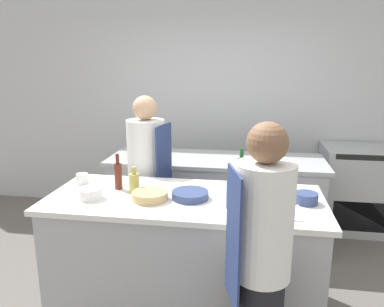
# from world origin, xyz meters

# --- Properties ---
(ground_plane) EXTENTS (16.00, 16.00, 0.00)m
(ground_plane) POSITION_xyz_m (0.00, 0.00, 0.00)
(ground_plane) COLOR #605B56
(wall_back) EXTENTS (8.00, 0.06, 2.80)m
(wall_back) POSITION_xyz_m (0.00, 2.13, 1.40)
(wall_back) COLOR silver
(wall_back) RESTS_ON ground_plane
(prep_counter) EXTENTS (2.07, 0.88, 0.94)m
(prep_counter) POSITION_xyz_m (0.00, 0.00, 0.47)
(prep_counter) COLOR #A8AAAF
(prep_counter) RESTS_ON ground_plane
(pass_counter) EXTENTS (2.25, 0.74, 0.94)m
(pass_counter) POSITION_xyz_m (0.12, 1.18, 0.47)
(pass_counter) COLOR #A8AAAF
(pass_counter) RESTS_ON ground_plane
(oven_range) EXTENTS (0.87, 0.64, 0.98)m
(oven_range) POSITION_xyz_m (1.75, 1.76, 0.49)
(oven_range) COLOR #A8AAAF
(oven_range) RESTS_ON ground_plane
(chef_at_prep_near) EXTENTS (0.37, 0.36, 1.63)m
(chef_at_prep_near) POSITION_xyz_m (0.55, -0.67, 0.82)
(chef_at_prep_near) COLOR black
(chef_at_prep_near) RESTS_ON ground_plane
(chef_at_stove) EXTENTS (0.39, 0.38, 1.62)m
(chef_at_stove) POSITION_xyz_m (-0.49, 0.69, 0.81)
(chef_at_stove) COLOR black
(chef_at_stove) RESTS_ON ground_plane
(bottle_olive_oil) EXTENTS (0.06, 0.06, 0.29)m
(bottle_olive_oil) POSITION_xyz_m (-0.55, 0.10, 1.05)
(bottle_olive_oil) COLOR #5B2319
(bottle_olive_oil) RESTS_ON prep_counter
(bottle_vinegar) EXTENTS (0.08, 0.08, 0.27)m
(bottle_vinegar) POSITION_xyz_m (0.36, -0.16, 1.04)
(bottle_vinegar) COLOR #2D5175
(bottle_vinegar) RESTS_ON prep_counter
(bottle_wine) EXTENTS (0.08, 0.08, 0.21)m
(bottle_wine) POSITION_xyz_m (-0.40, 0.04, 1.02)
(bottle_wine) COLOR #B2A84C
(bottle_wine) RESTS_ON prep_counter
(bottle_cooking_oil) EXTENTS (0.07, 0.07, 0.31)m
(bottle_cooking_oil) POSITION_xyz_m (0.41, 0.33, 1.06)
(bottle_cooking_oil) COLOR #19471E
(bottle_cooking_oil) RESTS_ON prep_counter
(bottle_sauce) EXTENTS (0.09, 0.09, 0.19)m
(bottle_sauce) POSITION_xyz_m (0.60, 0.06, 1.01)
(bottle_sauce) COLOR black
(bottle_sauce) RESTS_ON prep_counter
(bowl_mixing_large) EXTENTS (0.27, 0.27, 0.06)m
(bowl_mixing_large) POSITION_xyz_m (0.04, -0.02, 0.96)
(bowl_mixing_large) COLOR navy
(bowl_mixing_large) RESTS_ON prep_counter
(bowl_prep_small) EXTENTS (0.26, 0.26, 0.06)m
(bowl_prep_small) POSITION_xyz_m (-0.24, -0.10, 0.97)
(bowl_prep_small) COLOR tan
(bowl_prep_small) RESTS_ON prep_counter
(bowl_ceramic_blue) EXTENTS (0.17, 0.17, 0.08)m
(bowl_ceramic_blue) POSITION_xyz_m (-0.68, -0.14, 0.98)
(bowl_ceramic_blue) COLOR white
(bowl_ceramic_blue) RESTS_ON prep_counter
(bowl_wooden_salad) EXTENTS (0.17, 0.17, 0.08)m
(bowl_wooden_salad) POSITION_xyz_m (0.88, 0.01, 0.98)
(bowl_wooden_salad) COLOR navy
(bowl_wooden_salad) RESTS_ON prep_counter
(cup) EXTENTS (0.10, 0.10, 0.09)m
(cup) POSITION_xyz_m (-0.89, 0.17, 0.98)
(cup) COLOR white
(cup) RESTS_ON prep_counter
(cutting_board) EXTENTS (0.33, 0.27, 0.01)m
(cutting_board) POSITION_xyz_m (0.66, -0.19, 0.94)
(cutting_board) COLOR white
(cutting_board) RESTS_ON prep_counter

